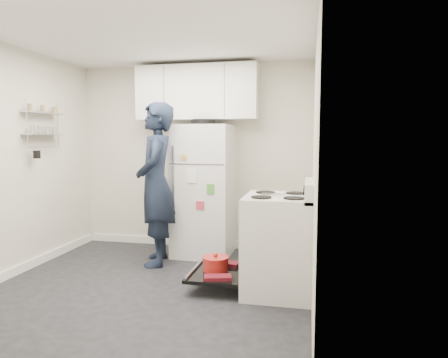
% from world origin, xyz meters
% --- Properties ---
extents(room, '(3.21, 3.21, 2.51)m').
position_xyz_m(room, '(-0.03, 0.03, 1.21)').
color(room, black).
rests_on(room, ground).
extents(electric_range, '(0.66, 0.76, 1.10)m').
position_xyz_m(electric_range, '(1.26, 0.15, 0.47)').
color(electric_range, silver).
rests_on(electric_range, ground).
extents(open_oven_door, '(0.55, 0.70, 0.22)m').
position_xyz_m(open_oven_door, '(0.66, 0.15, 0.18)').
color(open_oven_door, black).
rests_on(open_oven_door, ground).
extents(refrigerator, '(0.72, 0.74, 1.74)m').
position_xyz_m(refrigerator, '(0.23, 1.25, 0.84)').
color(refrigerator, silver).
rests_on(refrigerator, ground).
extents(upper_cabinets, '(1.60, 0.33, 0.70)m').
position_xyz_m(upper_cabinets, '(0.10, 1.43, 2.10)').
color(upper_cabinets, silver).
rests_on(upper_cabinets, room).
extents(wall_shelf_rack, '(0.14, 0.60, 0.61)m').
position_xyz_m(wall_shelf_rack, '(-1.52, 0.49, 1.68)').
color(wall_shelf_rack, '#B2B2B7').
rests_on(wall_shelf_rack, room).
extents(person, '(0.64, 0.80, 1.93)m').
position_xyz_m(person, '(-0.22, 0.75, 0.96)').
color(person, black).
rests_on(person, ground).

